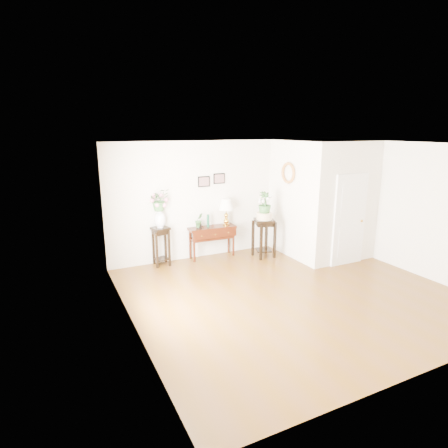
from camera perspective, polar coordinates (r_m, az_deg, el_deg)
floor at (r=7.42m, az=10.25°, el=-10.28°), size 6.00×5.50×0.02m
ceiling at (r=6.77m, az=11.32°, el=11.84°), size 6.00×5.50×0.02m
wall_back at (r=9.26m, az=0.62°, el=3.98°), size 6.00×0.02×2.80m
wall_front at (r=5.13m, az=29.36°, el=-6.46°), size 6.00×0.02×2.80m
wall_left at (r=5.75m, az=-14.09°, el=-2.89°), size 0.02×5.50×2.80m
wall_right at (r=9.05m, az=26.25°, el=2.25°), size 0.02×5.50×2.80m
partition at (r=9.61m, az=14.59°, el=3.89°), size 1.80×1.95×2.80m
door at (r=8.96m, az=18.56°, el=0.58°), size 0.90×0.05×2.10m
art_print_left at (r=8.91m, az=-3.08°, el=6.47°), size 0.30×0.02×0.25m
art_print_right at (r=9.06m, az=-0.74°, el=6.94°), size 0.30×0.02×0.25m
wall_ornament at (r=9.04m, az=9.74°, el=7.68°), size 0.07×0.51×0.51m
console_table at (r=9.13m, az=-1.84°, el=-2.74°), size 1.17×0.43×0.77m
table_lamp at (r=9.10m, az=0.34°, el=2.00°), size 0.46×0.46×0.65m
green_vase at (r=8.94m, az=-2.44°, el=0.59°), size 0.08×0.08×0.31m
potted_plant at (r=8.85m, az=-3.83°, el=0.47°), size 0.21×0.18×0.35m
plant_stand_a at (r=8.69m, az=-9.56°, el=-3.38°), size 0.42×0.42×0.90m
porcelain_vase at (r=8.52m, az=-9.74°, el=0.95°), size 0.33×0.33×0.44m
lily_arrangement at (r=8.43m, az=-9.86°, el=3.74°), size 0.52×0.48×0.49m
plant_stand_b at (r=9.18m, az=6.08°, el=-2.15°), size 0.57×0.57×0.95m
ceramic_bowl at (r=9.04m, az=6.17°, el=1.21°), size 0.46×0.46×0.17m
narcissus at (r=8.98m, az=6.22°, el=3.18°), size 0.34×0.34×0.55m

